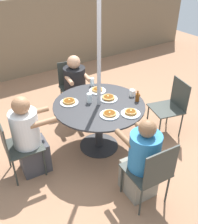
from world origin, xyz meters
TOP-DOWN VIEW (x-y plane):
  - ground_plane at (0.00, 0.00)m, footprint 12.00×12.00m
  - back_fence at (0.00, 3.13)m, footprint 10.00×0.06m
  - patio_table at (0.00, 0.00)m, footprint 1.31×1.31m
  - umbrella_pole at (0.00, 0.00)m, footprint 0.05×0.05m
  - patio_chair_north at (1.18, -0.30)m, footprint 0.56×0.56m
  - patio_chair_east at (0.20, 1.20)m, footprint 0.53×0.53m
  - diner_east at (0.17, 1.02)m, footprint 0.44×0.55m
  - patio_chair_south at (-1.21, 0.09)m, footprint 0.49×0.49m
  - diner_south at (-1.04, 0.08)m, footprint 0.56×0.38m
  - patio_chair_west at (-0.09, -1.21)m, footprint 0.49×0.49m
  - diner_west at (-0.08, -1.03)m, footprint 0.39×0.55m
  - pancake_plate_a at (-0.34, 0.26)m, footprint 0.26×0.26m
  - pancake_plate_b at (0.19, 0.03)m, footprint 0.26×0.26m
  - pancake_plate_c at (-0.04, -0.32)m, footprint 0.26×0.26m
  - pancake_plate_d at (0.19, 0.33)m, footprint 0.26×0.26m
  - pancake_plate_e at (0.21, -0.45)m, footprint 0.26×0.26m
  - syrup_bottle at (0.51, -0.23)m, footprint 0.08×0.06m
  - coffee_cup at (0.55, -0.07)m, footprint 0.08×0.08m
  - drinking_glass_a at (-0.09, 0.12)m, footprint 0.07×0.07m
  - drinking_glass_b at (0.22, 0.54)m, footprint 0.06×0.06m

SIDE VIEW (x-z plane):
  - ground_plane at x=0.00m, z-range 0.00..0.00m
  - diner_east at x=0.17m, z-range -0.06..1.05m
  - diner_west at x=-0.08m, z-range -0.05..1.06m
  - patio_chair_north at x=1.18m, z-range 0.07..0.98m
  - patio_chair_east at x=0.20m, z-range 0.07..0.98m
  - patio_chair_south at x=-1.21m, z-range 0.07..0.98m
  - patio_chair_west at x=-0.09m, z-range 0.07..0.98m
  - diner_south at x=-1.04m, z-range -0.05..1.11m
  - patio_table at x=0.00m, z-range 0.23..0.99m
  - pancake_plate_c at x=-0.04m, z-range 0.75..0.80m
  - pancake_plate_d at x=0.19m, z-range 0.75..0.80m
  - pancake_plate_e at x=0.21m, z-range 0.75..0.81m
  - pancake_plate_a at x=-0.34m, z-range 0.75..0.81m
  - pancake_plate_b at x=0.19m, z-range 0.75..0.81m
  - coffee_cup at x=0.55m, z-range 0.76..0.86m
  - syrup_bottle at x=0.51m, z-range 0.74..0.90m
  - drinking_glass_b at x=0.22m, z-range 0.76..0.89m
  - drinking_glass_a at x=-0.09m, z-range 0.76..0.90m
  - back_fence at x=0.00m, z-range 0.00..1.71m
  - umbrella_pole at x=0.00m, z-range 0.00..2.44m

